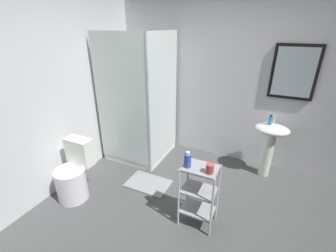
% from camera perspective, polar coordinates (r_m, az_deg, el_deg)
% --- Properties ---
extents(ground_plane, '(4.20, 4.20, 0.02)m').
position_cam_1_polar(ground_plane, '(2.72, 3.43, -25.57)').
color(ground_plane, '#4A4B4B').
extents(wall_back, '(4.20, 0.14, 2.50)m').
position_cam_1_polar(wall_back, '(3.64, 15.34, 10.45)').
color(wall_back, silver).
rests_on(wall_back, ground_plane).
extents(wall_left, '(0.10, 4.20, 2.50)m').
position_cam_1_polar(wall_left, '(3.08, -29.90, 5.61)').
color(wall_left, silver).
rests_on(wall_left, ground_plane).
extents(shower_stall, '(0.92, 0.92, 2.00)m').
position_cam_1_polar(shower_stall, '(3.73, -6.52, -1.41)').
color(shower_stall, white).
rests_on(shower_stall, ground_plane).
extents(pedestal_sink, '(0.46, 0.37, 0.81)m').
position_cam_1_polar(pedestal_sink, '(3.50, 24.35, -3.25)').
color(pedestal_sink, white).
rests_on(pedestal_sink, ground_plane).
extents(sink_faucet, '(0.03, 0.03, 0.10)m').
position_cam_1_polar(sink_faucet, '(3.50, 25.21, 1.67)').
color(sink_faucet, silver).
rests_on(sink_faucet, pedestal_sink).
extents(toilet, '(0.37, 0.49, 0.76)m').
position_cam_1_polar(toilet, '(3.17, -22.72, -11.39)').
color(toilet, white).
rests_on(toilet, ground_plane).
extents(storage_cart, '(0.38, 0.28, 0.74)m').
position_cam_1_polar(storage_cart, '(2.53, 7.80, -16.00)').
color(storage_cart, silver).
rests_on(storage_cart, ground_plane).
extents(hand_soap_bottle, '(0.05, 0.05, 0.14)m').
position_cam_1_polar(hand_soap_bottle, '(3.39, 24.44, 1.33)').
color(hand_soap_bottle, '#389ED1').
rests_on(hand_soap_bottle, pedestal_sink).
extents(shampoo_bottle_blue, '(0.07, 0.07, 0.17)m').
position_cam_1_polar(shampoo_bottle_blue, '(2.30, 4.97, -8.60)').
color(shampoo_bottle_blue, '#3550B8').
rests_on(shampoo_bottle_blue, storage_cart).
extents(rinse_cup, '(0.08, 0.08, 0.10)m').
position_cam_1_polar(rinse_cup, '(2.26, 10.52, -10.55)').
color(rinse_cup, '#B24742').
rests_on(rinse_cup, storage_cart).
extents(bath_mat, '(0.60, 0.40, 0.02)m').
position_cam_1_polar(bath_mat, '(3.31, -4.99, -14.26)').
color(bath_mat, gray).
rests_on(bath_mat, ground_plane).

